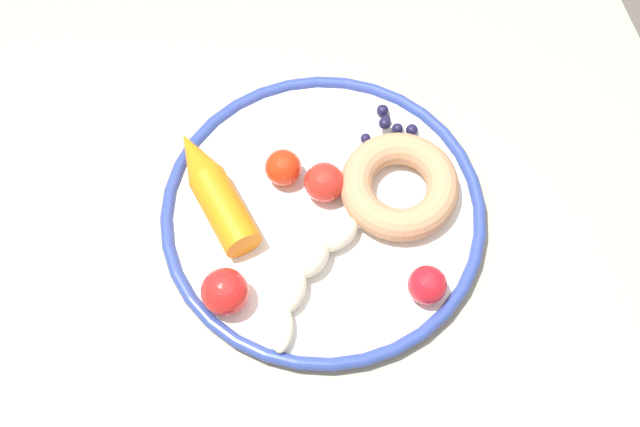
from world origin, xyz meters
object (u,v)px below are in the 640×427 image
(banana, at_px, (316,262))
(tomato_far, at_px, (225,292))
(tomato_extra, at_px, (427,285))
(carrot_orange, at_px, (213,189))
(tomato_mid, at_px, (324,182))
(donut, at_px, (399,186))
(tomato_near, at_px, (283,168))
(dining_table, at_px, (330,293))
(plate, at_px, (320,215))
(blueberry_pile, at_px, (392,131))

(banana, bearing_deg, tomato_far, -82.40)
(tomato_far, bearing_deg, tomato_extra, 78.79)
(carrot_orange, height_order, tomato_mid, tomato_mid)
(banana, bearing_deg, donut, 120.87)
(tomato_near, bearing_deg, tomato_far, -34.77)
(dining_table, height_order, banana, banana)
(banana, height_order, carrot_orange, carrot_orange)
(plate, distance_m, carrot_orange, 0.10)
(banana, distance_m, tomato_extra, 0.10)
(donut, relative_size, tomato_mid, 2.96)
(banana, bearing_deg, tomato_extra, 62.84)
(banana, bearing_deg, carrot_orange, -140.49)
(dining_table, height_order, tomato_far, tomato_far)
(carrot_orange, xyz_separation_m, tomato_far, (0.10, -0.01, 0.00))
(tomato_near, bearing_deg, tomato_mid, 53.23)
(banana, xyz_separation_m, blueberry_pile, (-0.12, 0.10, -0.00))
(donut, relative_size, blueberry_pile, 1.83)
(carrot_orange, bearing_deg, tomato_far, -4.78)
(blueberry_pile, bearing_deg, tomato_extra, -5.14)
(carrot_orange, bearing_deg, blueberry_pile, 98.49)
(plate, height_order, blueberry_pile, blueberry_pile)
(carrot_orange, height_order, tomato_far, tomato_far)
(tomato_near, bearing_deg, dining_table, 19.67)
(tomato_mid, distance_m, tomato_extra, 0.13)
(carrot_orange, height_order, tomato_extra, same)
(dining_table, bearing_deg, tomato_extra, 45.76)
(plate, xyz_separation_m, tomato_far, (0.06, -0.10, 0.02))
(plate, height_order, tomato_far, tomato_far)
(tomato_near, bearing_deg, donut, 66.63)
(blueberry_pile, relative_size, tomato_far, 1.44)
(donut, xyz_separation_m, tomato_extra, (0.10, -0.00, 0.00))
(banana, bearing_deg, tomato_near, -175.35)
(tomato_near, bearing_deg, plate, 27.63)
(plate, height_order, tomato_mid, tomato_mid)
(tomato_mid, height_order, tomato_far, tomato_far)
(dining_table, relative_size, blueberry_pile, 15.29)
(carrot_orange, bearing_deg, banana, 39.51)
(plate, distance_m, tomato_extra, 0.12)
(tomato_far, height_order, tomato_extra, tomato_far)
(tomato_extra, bearing_deg, banana, -117.16)
(plate, distance_m, banana, 0.06)
(plate, height_order, tomato_near, tomato_near)
(donut, bearing_deg, blueberry_pile, 170.03)
(carrot_orange, xyz_separation_m, tomato_extra, (0.13, 0.16, -0.00))
(banana, relative_size, tomato_extra, 4.05)
(banana, distance_m, blueberry_pile, 0.15)
(blueberry_pile, distance_m, tomato_far, 0.22)
(plate, distance_m, blueberry_pile, 0.11)
(tomato_extra, bearing_deg, dining_table, -134.24)
(tomato_mid, bearing_deg, banana, -18.93)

